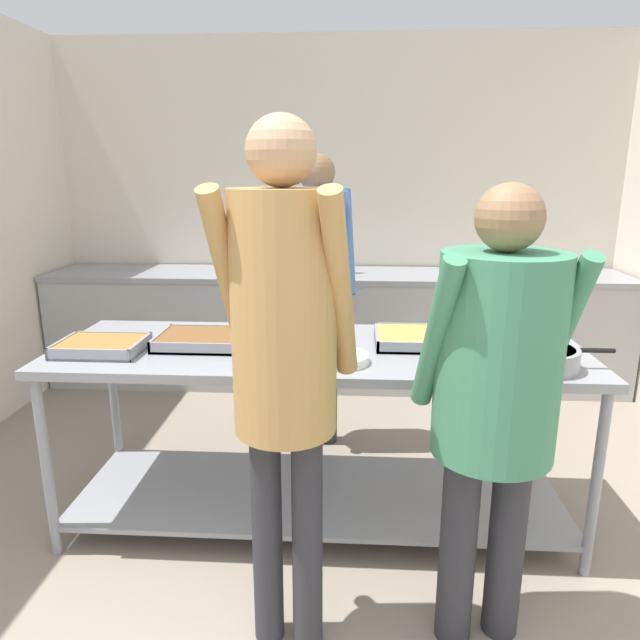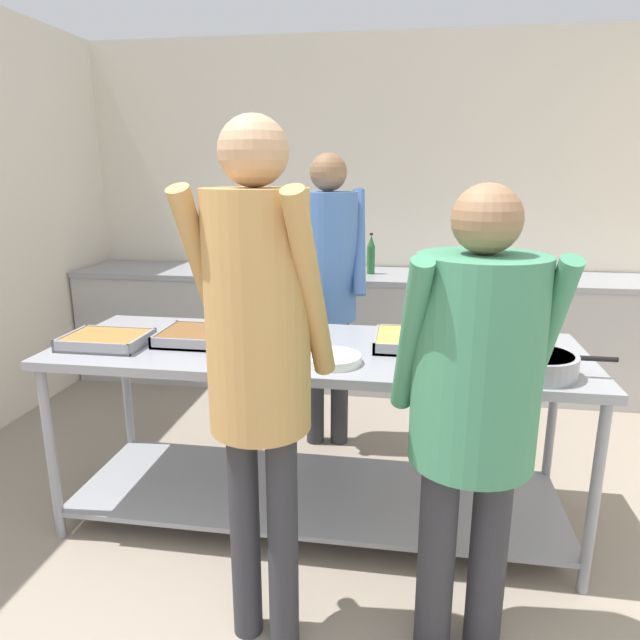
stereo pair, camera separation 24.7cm
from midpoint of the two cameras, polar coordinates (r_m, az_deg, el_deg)
The scene contains 13 objects.
wall_rear at distance 4.69m, azimuth 5.78°, elevation 10.77°, with size 4.56×0.06×2.65m.
back_counter at distance 4.48m, azimuth 5.22°, elevation -0.88°, with size 4.40×0.65×0.88m.
serving_counter at distance 2.68m, azimuth 2.33°, elevation -8.43°, with size 2.38×0.81×0.87m.
serving_tray_roast at distance 2.73m, azimuth -18.20°, elevation -1.99°, with size 0.36×0.28×0.05m.
serving_tray_vegetables at distance 2.69m, azimuth -9.05°, elevation -1.67°, with size 0.40×0.31×0.05m.
broccoli_bowl at distance 2.47m, azimuth -2.18°, elevation -2.51°, with size 0.24×0.24×0.12m.
plate_stack at distance 2.37m, azimuth 4.18°, elevation -3.95°, with size 0.25×0.25×0.04m.
serving_tray_greens at distance 2.64m, azimuth 12.40°, elevation -2.13°, with size 0.39×0.33×0.05m.
sauce_pan at distance 2.42m, azimuth 23.64°, elevation -4.03°, with size 0.45×0.31×0.09m.
guest_serving_left at distance 1.91m, azimuth 18.86°, elevation -6.40°, with size 0.54×0.40×1.61m.
guest_serving_right at distance 1.79m, azimuth -2.25°, elevation -1.93°, with size 0.47×0.41×1.80m.
cook_behind_counter at distance 3.31m, azimuth 2.95°, elevation 4.98°, with size 0.47×0.39×1.74m.
water_bottle at distance 4.34m, azimuth 6.76°, elevation 6.45°, with size 0.06×0.06×0.31m.
Camera 2 is at (0.39, -0.82, 1.64)m, focal length 32.00 mm.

